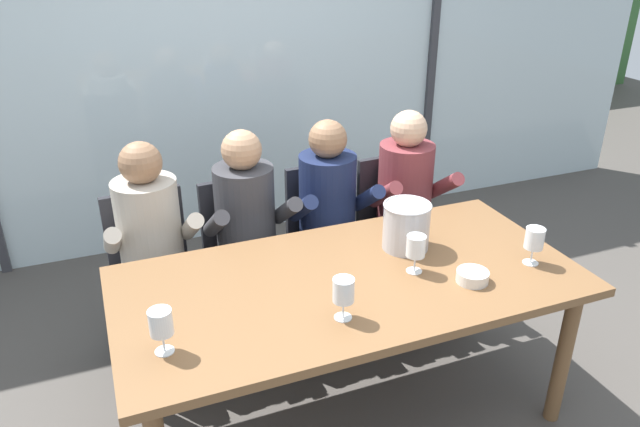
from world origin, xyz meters
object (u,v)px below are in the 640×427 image
chair_left_of_center (245,246)px  wine_glass_near_bucket (416,247)px  person_beige_jumper (153,244)px  ice_bucket_primary (406,225)px  wine_glass_center_pour (534,239)px  wine_glass_by_right_taster (161,323)px  chair_near_curtain (153,262)px  person_maroon_top (410,200)px  dining_table (350,293)px  wine_glass_by_left_taster (343,291)px  person_navy_polo (332,213)px  chair_right_of_center (395,218)px  chair_center (326,229)px  person_charcoal_jacket (250,228)px  tasting_bowl (472,276)px

chair_left_of_center → wine_glass_near_bucket: (0.52, -0.94, 0.37)m
person_beige_jumper → ice_bucket_primary: size_ratio=5.36×
ice_bucket_primary → wine_glass_center_pour: ice_bucket_primary is taller
ice_bucket_primary → wine_glass_by_right_taster: bearing=-162.7°
wine_glass_by_right_taster → person_beige_jumper: bearing=85.3°
wine_glass_near_bucket → wine_glass_by_right_taster: bearing=-171.9°
chair_near_curtain → person_maroon_top: person_maroon_top is taller
dining_table → wine_glass_center_pour: size_ratio=11.47×
wine_glass_by_left_taster → wine_glass_near_bucket: (0.43, 0.20, 0.00)m
wine_glass_by_left_taster → wine_glass_center_pour: same height
person_beige_jumper → person_navy_polo: same height
dining_table → wine_glass_by_left_taster: (-0.15, -0.26, 0.20)m
chair_left_of_center → wine_glass_by_left_taster: wine_glass_by_left_taster is taller
ice_bucket_primary → chair_right_of_center: bearing=64.0°
dining_table → person_maroon_top: (0.73, 0.76, 0.00)m
dining_table → wine_glass_center_pour: bearing=-13.0°
wine_glass_by_left_taster → chair_left_of_center: bearing=94.7°
wine_glass_near_bucket → wine_glass_center_pour: bearing=-14.0°
dining_table → person_maroon_top: size_ratio=1.66×
person_maroon_top → wine_glass_center_pour: person_maroon_top is taller
ice_bucket_primary → wine_glass_near_bucket: ice_bucket_primary is taller
wine_glass_center_pour → wine_glass_by_left_taster: bearing=-175.7°
chair_center → chair_right_of_center: size_ratio=1.00×
dining_table → person_charcoal_jacket: bearing=107.1°
person_navy_polo → wine_glass_by_right_taster: 1.45m
ice_bucket_primary → person_charcoal_jacket: bearing=134.0°
person_maroon_top → ice_bucket_primary: (-0.38, -0.61, 0.19)m
chair_near_curtain → chair_left_of_center: 0.50m
ice_bucket_primary → tasting_bowl: 0.40m
chair_right_of_center → wine_glass_near_bucket: 1.11m
person_navy_polo → person_maroon_top: (0.49, 0.00, 0.00)m
person_charcoal_jacket → wine_glass_by_right_taster: bearing=-122.9°
wine_glass_center_pour → person_charcoal_jacket: bearing=137.6°
tasting_bowl → wine_glass_center_pour: wine_glass_center_pour is taller
chair_right_of_center → ice_bucket_primary: (-0.36, -0.74, 0.36)m
person_charcoal_jacket → wine_glass_by_left_taster: 1.04m
chair_near_curtain → person_maroon_top: 1.49m
person_charcoal_jacket → ice_bucket_primary: size_ratio=5.36×
chair_right_of_center → wine_glass_near_bucket: bearing=-118.0°
person_navy_polo → person_maroon_top: size_ratio=1.00×
dining_table → wine_glass_by_right_taster: size_ratio=11.47×
chair_center → person_maroon_top: 0.52m
chair_center → person_charcoal_jacket: person_charcoal_jacket is taller
dining_table → chair_near_curtain: (-0.74, 0.89, -0.17)m
chair_near_curtain → person_maroon_top: bearing=-9.8°
chair_right_of_center → chair_center: bearing=174.6°
chair_right_of_center → wine_glass_by_left_taster: bearing=-130.3°
chair_left_of_center → ice_bucket_primary: (0.59, -0.73, 0.36)m
chair_right_of_center → person_beige_jumper: bearing=-178.2°
tasting_bowl → person_beige_jumper: bearing=140.9°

